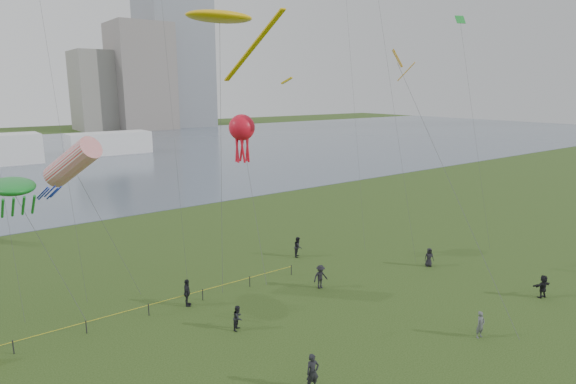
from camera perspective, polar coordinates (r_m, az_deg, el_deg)
ground_plane at (r=28.99m, az=12.61°, el=-19.15°), size 400.00×400.00×0.00m
lake at (r=118.28m, az=-27.13°, el=3.60°), size 400.00×120.00×0.08m
building_mid at (r=189.38m, az=-17.02°, el=12.90°), size 20.00×20.00×38.00m
building_low at (r=190.76m, az=-21.58°, el=11.08°), size 16.00×18.00×28.00m
pavilion_right at (r=119.15m, az=-20.43°, el=5.43°), size 18.00×7.00×5.00m
fence at (r=33.08m, az=-26.48°, el=-14.95°), size 24.07×0.07×1.05m
kite_flyer at (r=32.59m, az=21.84°, el=-14.38°), size 0.64×0.44×1.68m
spectator_a at (r=31.45m, az=-5.94°, el=-14.60°), size 0.99×0.95×1.60m
spectator_b at (r=37.20m, az=3.87°, el=-9.98°), size 1.27×0.85×1.84m
spectator_c at (r=34.99m, az=-11.88°, el=-11.60°), size 1.00×1.23×1.96m
spectator_d at (r=43.18m, az=16.38°, el=-7.43°), size 0.94×0.86×1.62m
spectator_e at (r=40.14m, az=27.97°, el=-9.85°), size 1.66×0.90×1.71m
spectator_f at (r=25.87m, az=2.93°, el=-20.54°), size 0.78×0.60×1.92m
spectator_g at (r=43.73m, az=1.20°, el=-6.51°), size 1.12×1.12×1.84m
kite_stingray at (r=36.40m, az=-8.02°, el=19.78°), size 5.10×10.07×20.29m
kite_windsock at (r=34.71m, az=-24.20°, el=3.19°), size 6.22×4.93×11.99m
kite_creature at (r=34.63m, az=-29.90°, el=0.57°), size 4.36×5.03×9.43m
kite_octopus at (r=40.38m, az=-5.49°, el=7.51°), size 2.39×6.43×12.86m
kite_delta at (r=37.96m, az=13.44°, el=13.89°), size 2.69×13.05×17.81m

